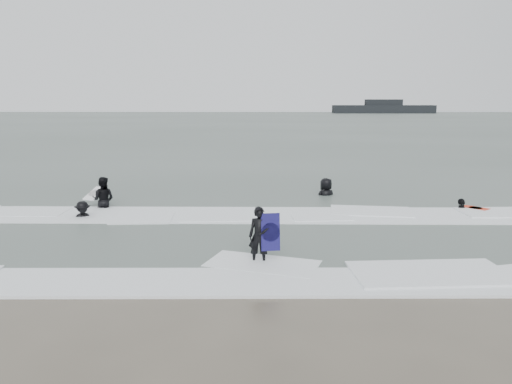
{
  "coord_description": "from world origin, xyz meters",
  "views": [
    {
      "loc": [
        0.21,
        -11.46,
        4.15
      ],
      "look_at": [
        0.0,
        5.0,
        1.1
      ],
      "focal_mm": 35.0,
      "sensor_mm": 36.0,
      "label": 1
    }
  ],
  "objects_px": {
    "surfer_centre": "(259,264)",
    "vessel_horizon": "(383,108)",
    "surfer_breaker": "(83,219)",
    "surfer_right_near": "(461,211)",
    "surfer_wading": "(104,209)",
    "surfer_right_far": "(326,196)"
  },
  "relations": [
    {
      "from": "surfer_wading",
      "to": "surfer_right_near",
      "type": "height_order",
      "value": "surfer_wading"
    },
    {
      "from": "surfer_wading",
      "to": "vessel_horizon",
      "type": "bearing_deg",
      "value": -105.76
    },
    {
      "from": "vessel_horizon",
      "to": "surfer_right_far",
      "type": "bearing_deg",
      "value": -104.34
    },
    {
      "from": "surfer_wading",
      "to": "surfer_breaker",
      "type": "xyz_separation_m",
      "value": [
        -0.21,
        -1.68,
        0.0
      ]
    },
    {
      "from": "surfer_breaker",
      "to": "surfer_right_near",
      "type": "xyz_separation_m",
      "value": [
        13.9,
        1.49,
        0.0
      ]
    },
    {
      "from": "surfer_centre",
      "to": "surfer_right_far",
      "type": "distance_m",
      "value": 9.61
    },
    {
      "from": "surfer_right_near",
      "to": "surfer_wading",
      "type": "bearing_deg",
      "value": -17.68
    },
    {
      "from": "surfer_wading",
      "to": "vessel_horizon",
      "type": "relative_size",
      "value": 0.06
    },
    {
      "from": "surfer_right_near",
      "to": "vessel_horizon",
      "type": "relative_size",
      "value": 0.05
    },
    {
      "from": "surfer_centre",
      "to": "surfer_breaker",
      "type": "bearing_deg",
      "value": 144.98
    },
    {
      "from": "surfer_wading",
      "to": "vessel_horizon",
      "type": "distance_m",
      "value": 144.86
    },
    {
      "from": "surfer_centre",
      "to": "vessel_horizon",
      "type": "distance_m",
      "value": 149.42
    },
    {
      "from": "surfer_centre",
      "to": "surfer_right_near",
      "type": "bearing_deg",
      "value": 41.91
    },
    {
      "from": "surfer_centre",
      "to": "surfer_right_far",
      "type": "bearing_deg",
      "value": 75.12
    },
    {
      "from": "surfer_wading",
      "to": "surfer_right_near",
      "type": "bearing_deg",
      "value": -179.07
    },
    {
      "from": "surfer_wading",
      "to": "surfer_right_far",
      "type": "distance_m",
      "value": 9.32
    },
    {
      "from": "surfer_breaker",
      "to": "surfer_right_near",
      "type": "distance_m",
      "value": 13.98
    },
    {
      "from": "surfer_centre",
      "to": "vessel_horizon",
      "type": "bearing_deg",
      "value": 77.88
    },
    {
      "from": "surfer_breaker",
      "to": "surfer_right_near",
      "type": "height_order",
      "value": "surfer_right_near"
    },
    {
      "from": "surfer_breaker",
      "to": "surfer_right_far",
      "type": "xyz_separation_m",
      "value": [
        9.13,
        4.37,
        0.0
      ]
    },
    {
      "from": "surfer_right_far",
      "to": "surfer_centre",
      "type": "bearing_deg",
      "value": 47.38
    },
    {
      "from": "surfer_wading",
      "to": "surfer_right_far",
      "type": "height_order",
      "value": "surfer_right_far"
    }
  ]
}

